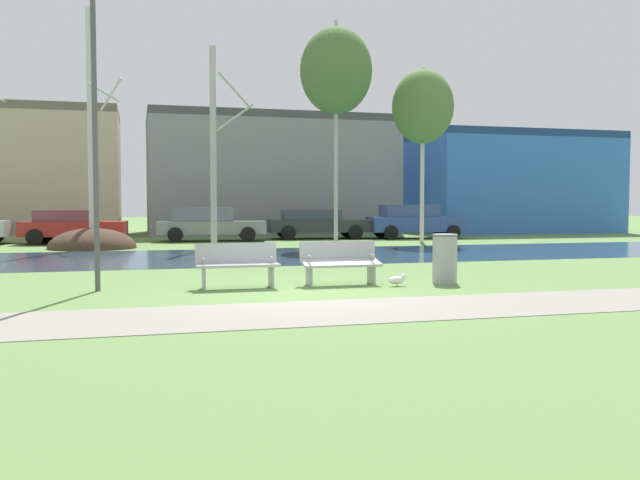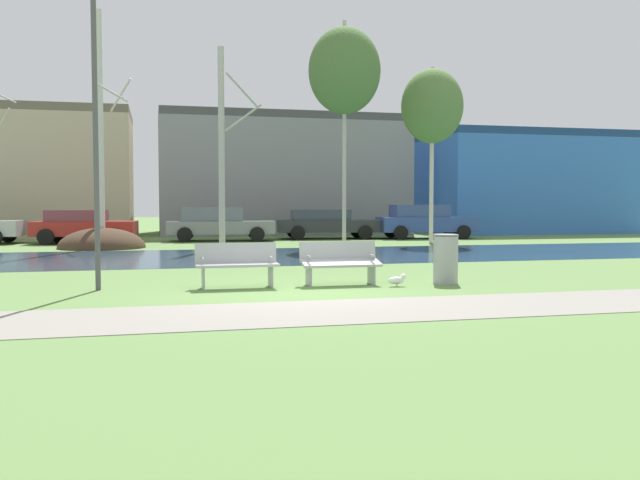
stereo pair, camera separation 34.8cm
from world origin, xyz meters
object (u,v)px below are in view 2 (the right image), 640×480
bench_right (340,262)px  parked_sedan_second_red (83,225)px  seagull (397,280)px  streetlamp (95,85)px  bench_left (237,264)px  parked_hatch_third_grey (218,223)px  parked_wagon_fourth_dark (326,223)px  parked_suv_fifth_blue (424,221)px  trash_bin (446,258)px

bench_right → parked_sedan_second_red: bearing=112.1°
seagull → streetlamp: bearing=172.0°
seagull → parked_sedan_second_red: size_ratio=0.10×
bench_left → parked_sedan_second_red: size_ratio=0.38×
parked_hatch_third_grey → parked_wagon_fourth_dark: parked_hatch_third_grey is taller
bench_right → streetlamp: 5.79m
bench_left → bench_right: (2.08, 0.00, 0.00)m
bench_left → bench_right: same height
seagull → parked_suv_fifth_blue: 18.57m
bench_left → parked_sedan_second_red: parked_sedan_second_red is taller
trash_bin → parked_suv_fifth_blue: parked_suv_fifth_blue is taller
trash_bin → seagull: trash_bin is taller
bench_right → parked_hatch_third_grey: bearing=93.3°
bench_right → parked_sedan_second_red: parked_sedan_second_red is taller
parked_hatch_third_grey → trash_bin: bearing=-79.4°
parked_hatch_third_grey → streetlamp: bearing=-102.9°
bench_right → streetlamp: (-4.69, 0.25, 3.38)m
bench_right → seagull: (1.02, -0.55, -0.34)m
parked_sedan_second_red → parked_suv_fifth_blue: parked_suv_fifth_blue is taller
parked_sedan_second_red → bench_right: bearing=-67.9°
seagull → parked_wagon_fourth_dark: bearing=80.2°
parked_wagon_fourth_dark → bench_right: bearing=-103.4°
seagull → parked_sedan_second_red: parked_sedan_second_red is taller
bench_right → trash_bin: size_ratio=1.58×
parked_sedan_second_red → parked_suv_fifth_blue: (15.13, 0.33, 0.09)m
streetlamp → parked_sedan_second_red: streetlamp is taller
parked_suv_fifth_blue → bench_left: bearing=-123.1°
parked_sedan_second_red → parked_wagon_fourth_dark: bearing=6.1°
streetlamp → parked_suv_fifth_blue: streetlamp is taller
seagull → parked_hatch_third_grey: size_ratio=0.09×
seagull → streetlamp: size_ratio=0.07×
bench_left → parked_sedan_second_red: (-4.43, 16.06, 0.26)m
streetlamp → parked_wagon_fourth_dark: streetlamp is taller
parked_sedan_second_red → parked_wagon_fourth_dark: parked_sedan_second_red is taller
parked_sedan_second_red → trash_bin: bearing=-62.0°
bench_right → trash_bin: (2.17, -0.29, 0.05)m
bench_right → parked_hatch_third_grey: (-0.96, 16.50, 0.30)m
trash_bin → seagull: bearing=-167.3°
streetlamp → parked_wagon_fourth_dark: bearing=62.6°
bench_right → parked_hatch_third_grey: size_ratio=0.34×
parked_wagon_fourth_dark → bench_left: bearing=-109.7°
parked_hatch_third_grey → parked_wagon_fourth_dark: bearing=7.7°
parked_suv_fifth_blue → parked_sedan_second_red: bearing=-178.8°
bench_left → trash_bin: bearing=-3.9°
parked_sedan_second_red → streetlamp: bearing=-83.4°
parked_hatch_third_grey → bench_left: bearing=-93.9°
bench_left → streetlamp: size_ratio=0.27×
seagull → trash_bin: bearing=12.7°
trash_bin → streetlamp: size_ratio=0.17×
seagull → parked_sedan_second_red: (-7.54, 16.61, 0.61)m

